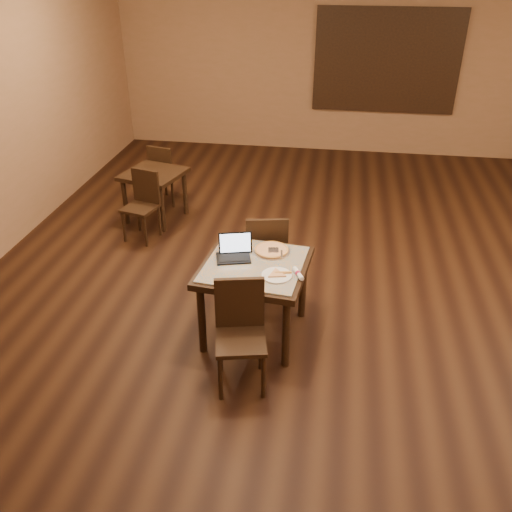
% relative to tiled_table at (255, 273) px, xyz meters
% --- Properties ---
extents(ground, '(10.00, 10.00, 0.00)m').
position_rel_tiled_table_xyz_m(ground, '(0.82, 0.42, -0.66)').
color(ground, black).
rests_on(ground, ground).
extents(wall_back, '(8.00, 0.02, 3.00)m').
position_rel_tiled_table_xyz_m(wall_back, '(0.82, 5.42, 0.84)').
color(wall_back, '#906549').
rests_on(wall_back, ground).
extents(mural, '(2.34, 0.05, 1.64)m').
position_rel_tiled_table_xyz_m(mural, '(1.32, 5.38, 0.89)').
color(mural, '#295C99').
rests_on(mural, wall_back).
extents(tiled_table, '(1.01, 1.01, 0.76)m').
position_rel_tiled_table_xyz_m(tiled_table, '(0.00, 0.00, 0.00)').
color(tiled_table, black).
rests_on(tiled_table, ground).
extents(chair_main_near, '(0.48, 0.48, 0.93)m').
position_rel_tiled_table_xyz_m(chair_main_near, '(-0.02, -0.62, -0.14)').
color(chair_main_near, black).
rests_on(chair_main_near, ground).
extents(chair_main_far, '(0.49, 0.49, 0.95)m').
position_rel_tiled_table_xyz_m(chair_main_far, '(0.02, 0.62, -0.13)').
color(chair_main_far, black).
rests_on(chair_main_far, ground).
extents(laptop, '(0.35, 0.31, 0.21)m').
position_rel_tiled_table_xyz_m(laptop, '(-0.20, 0.10, 0.16)').
color(laptop, black).
rests_on(laptop, tiled_table).
extents(plate, '(0.26, 0.26, 0.01)m').
position_rel_tiled_table_xyz_m(plate, '(0.22, -0.18, 0.11)').
color(plate, white).
rests_on(plate, tiled_table).
extents(pizza_slice, '(0.22, 0.22, 0.02)m').
position_rel_tiled_table_xyz_m(pizza_slice, '(0.22, -0.18, 0.13)').
color(pizza_slice, beige).
rests_on(pizza_slice, plate).
extents(pizza_pan, '(0.35, 0.35, 0.01)m').
position_rel_tiled_table_xyz_m(pizza_pan, '(0.12, 0.24, 0.11)').
color(pizza_pan, silver).
rests_on(pizza_pan, tiled_table).
extents(pizza_whole, '(0.31, 0.31, 0.02)m').
position_rel_tiled_table_xyz_m(pizza_whole, '(0.12, 0.24, 0.12)').
color(pizza_whole, beige).
rests_on(pizza_whole, pizza_pan).
extents(spatula, '(0.12, 0.24, 0.01)m').
position_rel_tiled_table_xyz_m(spatula, '(0.14, 0.22, 0.13)').
color(spatula, silver).
rests_on(spatula, pizza_whole).
extents(napkin_roll, '(0.11, 0.18, 0.04)m').
position_rel_tiled_table_xyz_m(napkin_roll, '(0.40, -0.14, 0.12)').
color(napkin_roll, white).
rests_on(napkin_roll, tiled_table).
extents(other_table_b, '(0.86, 0.86, 0.66)m').
position_rel_tiled_table_xyz_m(other_table_b, '(-1.68, 2.23, -0.11)').
color(other_table_b, black).
rests_on(other_table_b, ground).
extents(other_table_b_chair_near, '(0.45, 0.45, 0.86)m').
position_rel_tiled_table_xyz_m(other_table_b_chair_near, '(-1.66, 1.73, -0.18)').
color(other_table_b_chair_near, black).
rests_on(other_table_b_chair_near, ground).
extents(other_table_b_chair_far, '(0.45, 0.45, 0.86)m').
position_rel_tiled_table_xyz_m(other_table_b_chair_far, '(-1.70, 2.73, -0.18)').
color(other_table_b_chair_far, black).
rests_on(other_table_b_chair_far, ground).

